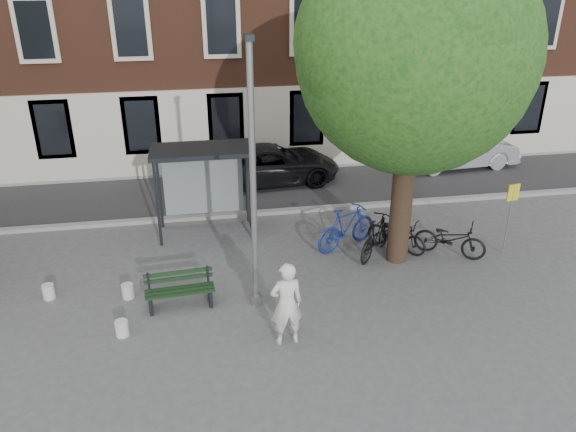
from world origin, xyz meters
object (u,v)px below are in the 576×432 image
(painter, at_px, (286,304))
(car_silver, at_px, (459,149))
(lamppost, at_px, (253,195))
(bike_b, at_px, (346,227))
(bus_shelter, at_px, (217,170))
(bike_a, at_px, (450,239))
(car_dark, at_px, (271,164))
(bike_c, at_px, (397,234))
(notice_sign, at_px, (511,203))
(bench, at_px, (180,292))
(bike_d, at_px, (376,236))

(painter, height_order, car_silver, painter)
(lamppost, height_order, bike_b, lamppost)
(lamppost, distance_m, bus_shelter, 4.24)
(bus_shelter, distance_m, bike_a, 6.78)
(painter, bearing_deg, bus_shelter, -85.46)
(car_dark, bearing_deg, bike_b, -171.24)
(bus_shelter, relative_size, bike_c, 1.60)
(lamppost, bearing_deg, bus_shelter, 98.43)
(bus_shelter, bearing_deg, bike_a, -23.43)
(bike_b, relative_size, car_silver, 0.46)
(car_dark, height_order, notice_sign, notice_sign)
(painter, distance_m, notice_sign, 7.15)
(car_dark, bearing_deg, bike_a, -152.87)
(bench, distance_m, bike_d, 5.48)
(car_silver, height_order, notice_sign, notice_sign)
(car_silver, bearing_deg, bench, 122.62)
(bike_b, distance_m, bike_d, 0.90)
(bike_d, bearing_deg, bench, 58.30)
(bench, distance_m, bike_b, 5.07)
(bench, height_order, bike_d, bike_d)
(bike_a, xyz_separation_m, bike_d, (-1.98, 0.34, 0.07))
(bench, bearing_deg, car_silver, 32.52)
(bike_a, relative_size, car_silver, 0.43)
(bike_d, relative_size, car_dark, 0.39)
(lamppost, relative_size, bus_shelter, 2.14)
(notice_sign, bearing_deg, lamppost, -178.97)
(bus_shelter, xyz_separation_m, notice_sign, (7.61, -2.80, -0.41))
(car_silver, bearing_deg, bike_d, 135.65)
(bus_shelter, bearing_deg, bike_b, -26.39)
(bus_shelter, height_order, bike_a, bus_shelter)
(bus_shelter, relative_size, car_dark, 0.58)
(bike_b, height_order, car_silver, car_silver)
(bus_shelter, height_order, bike_b, bus_shelter)
(notice_sign, bearing_deg, car_dark, 120.91)
(bike_b, bearing_deg, notice_sign, -132.01)
(bus_shelter, height_order, bench, bus_shelter)
(lamppost, relative_size, painter, 3.21)
(bench, relative_size, bike_b, 0.79)
(bus_shelter, xyz_separation_m, bike_c, (4.77, -2.07, -1.45))
(painter, xyz_separation_m, bike_a, (5.01, 3.01, -0.45))
(painter, xyz_separation_m, bike_b, (2.36, 3.95, -0.33))
(bus_shelter, bearing_deg, bench, -106.45)
(bike_a, bearing_deg, bench, 132.53)
(lamppost, xyz_separation_m, car_silver, (8.85, 8.14, -2.04))
(bus_shelter, height_order, car_silver, bus_shelter)
(bus_shelter, relative_size, car_silver, 0.63)
(bike_d, height_order, car_dark, car_dark)
(bike_c, distance_m, car_silver, 7.71)
(painter, bearing_deg, bike_d, -138.30)
(bus_shelter, xyz_separation_m, bench, (-1.14, -3.88, -1.54))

